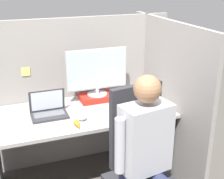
% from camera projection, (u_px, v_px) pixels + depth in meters
% --- Properties ---
extents(cubicle_panel_back, '(2.10, 0.05, 1.52)m').
position_uv_depth(cubicle_panel_back, '(71.00, 93.00, 3.18)').
color(cubicle_panel_back, gray).
rests_on(cubicle_panel_back, ground).
extents(cubicle_panel_right, '(0.04, 1.42, 1.52)m').
position_uv_depth(cubicle_panel_right, '(166.00, 99.00, 3.02)').
color(cubicle_panel_right, gray).
rests_on(cubicle_panel_right, ground).
extents(desk, '(1.60, 0.77, 0.73)m').
position_uv_depth(desk, '(83.00, 128.00, 2.89)').
color(desk, '#9E9993').
rests_on(desk, ground).
extents(paper_box, '(0.34, 0.21, 0.06)m').
position_uv_depth(paper_box, '(97.00, 97.00, 3.07)').
color(paper_box, red).
rests_on(paper_box, desk).
extents(monitor, '(0.59, 0.20, 0.45)m').
position_uv_depth(monitor, '(97.00, 71.00, 2.98)').
color(monitor, '#B2B2B7').
rests_on(monitor, paper_box).
extents(laptop, '(0.31, 0.21, 0.22)m').
position_uv_depth(laptop, '(49.00, 111.00, 2.73)').
color(laptop, '#2D2D33').
rests_on(laptop, desk).
extents(mouse, '(0.07, 0.04, 0.04)m').
position_uv_depth(mouse, '(83.00, 119.00, 2.64)').
color(mouse, gray).
rests_on(mouse, desk).
extents(stapler, '(0.04, 0.14, 0.04)m').
position_uv_depth(stapler, '(146.00, 94.00, 3.18)').
color(stapler, '#2D2D33').
rests_on(stapler, desk).
extents(carrot_toy, '(0.05, 0.13, 0.05)m').
position_uv_depth(carrot_toy, '(78.00, 125.00, 2.52)').
color(carrot_toy, orange).
rests_on(carrot_toy, desk).
extents(office_chair, '(0.54, 0.58, 1.14)m').
position_uv_depth(office_chair, '(140.00, 162.00, 2.34)').
color(office_chair, '#2D2D33').
rests_on(office_chair, ground).
extents(person, '(0.47, 0.43, 1.30)m').
position_uv_depth(person, '(147.00, 153.00, 2.12)').
color(person, '#282D4C').
rests_on(person, ground).
extents(coffee_mug, '(0.08, 0.08, 0.08)m').
position_uv_depth(coffee_mug, '(133.00, 91.00, 3.20)').
color(coffee_mug, teal).
rests_on(coffee_mug, desk).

